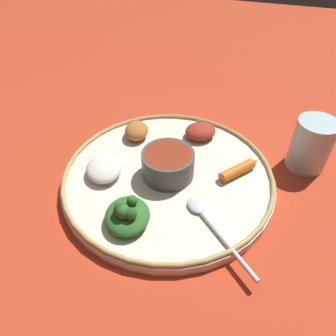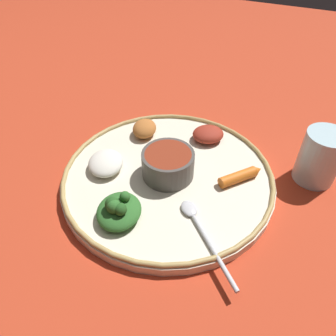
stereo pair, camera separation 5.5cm
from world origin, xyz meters
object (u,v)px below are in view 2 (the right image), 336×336
Objects in this scene: spoon at (200,227)px; carrot_near_spoon at (241,176)px; center_bowl at (168,163)px; greens_pile at (118,210)px; drinking_glass at (319,160)px.

carrot_near_spoon is (-0.13, 0.03, 0.01)m from spoon.
center_bowl is 0.12m from greens_pile.
greens_pile reaches higher than carrot_near_spoon.
center_bowl is at bearing 166.97° from greens_pile.
center_bowl is at bearing -71.59° from carrot_near_spoon.
center_bowl is 0.27m from drinking_glass.
drinking_glass is at bearing 132.26° from greens_pile.
drinking_glass is at bearing 124.73° from carrot_near_spoon.
carrot_near_spoon is (-0.04, 0.12, -0.02)m from center_bowl.
center_bowl reaches higher than carrot_near_spoon.
center_bowl is 0.98× the size of greens_pile.
spoon is at bearing 104.75° from greens_pile.
carrot_near_spoon is at bearing 108.41° from center_bowl.
greens_pile reaches higher than spoon.
carrot_near_spoon reaches higher than spoon.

